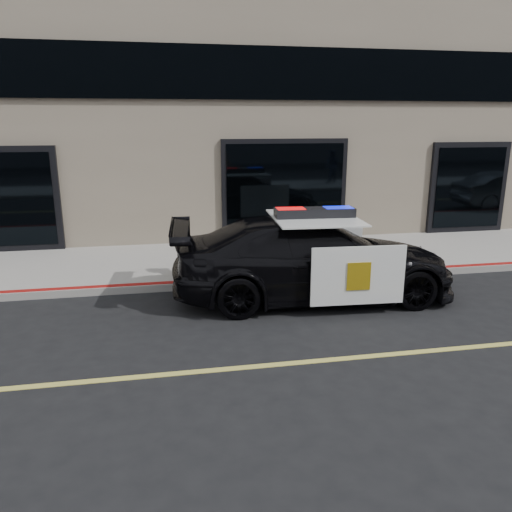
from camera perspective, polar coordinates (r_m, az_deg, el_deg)
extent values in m
plane|color=black|center=(8.24, 22.08, -9.78)|extent=(120.00, 120.00, 0.00)
cube|color=gray|center=(12.65, 9.45, 0.09)|extent=(60.00, 3.50, 0.15)
cube|color=#756856|center=(17.46, 3.97, 23.95)|extent=(60.00, 7.00, 12.00)
imported|color=black|center=(9.61, 6.54, -0.26)|extent=(2.78, 5.61, 1.56)
cube|color=white|center=(8.74, 11.61, -2.23)|extent=(1.66, 0.13, 1.04)
cube|color=white|center=(10.79, 7.80, 1.26)|extent=(1.66, 0.13, 1.04)
cube|color=white|center=(9.43, 6.69, 4.38)|extent=(1.66, 1.95, 0.03)
cube|color=gold|center=(8.71, 11.67, -2.30)|extent=(0.42, 0.04, 0.49)
cube|color=black|center=(9.42, 6.70, 4.92)|extent=(1.51, 0.47, 0.18)
cube|color=red|center=(9.31, 3.98, 4.96)|extent=(0.54, 0.37, 0.17)
cube|color=#0C19CC|center=(9.54, 9.37, 5.03)|extent=(0.54, 0.37, 0.17)
cylinder|color=beige|center=(10.76, -8.15, -1.89)|extent=(0.38, 0.38, 0.09)
cylinder|color=beige|center=(10.68, -8.21, -0.30)|extent=(0.28, 0.28, 0.53)
cylinder|color=beige|center=(10.60, -8.27, 1.20)|extent=(0.33, 0.33, 0.06)
sphere|color=beige|center=(10.59, -8.28, 1.53)|extent=(0.25, 0.25, 0.25)
cylinder|color=beige|center=(10.56, -8.30, 2.10)|extent=(0.07, 0.07, 0.07)
cylinder|color=beige|center=(10.83, -8.27, 0.33)|extent=(0.14, 0.13, 0.14)
cylinder|color=beige|center=(10.48, -8.17, -0.17)|extent=(0.14, 0.13, 0.14)
cylinder|color=beige|center=(10.47, -8.15, -0.61)|extent=(0.18, 0.15, 0.18)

